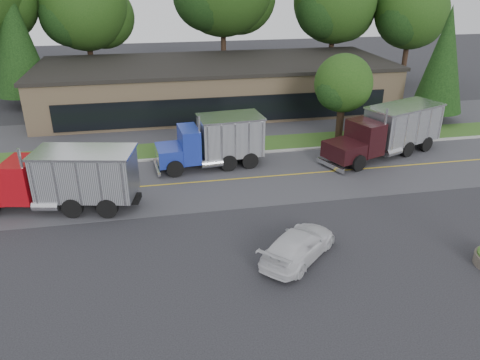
% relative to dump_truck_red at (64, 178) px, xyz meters
% --- Properties ---
extents(ground, '(140.00, 140.00, 0.00)m').
position_rel_dump_truck_red_xyz_m(ground, '(9.19, -7.05, -1.81)').
color(ground, '#35353A').
rests_on(ground, ground).
extents(road, '(60.00, 8.00, 0.02)m').
position_rel_dump_truck_red_xyz_m(road, '(9.19, 1.95, -1.81)').
color(road, '#4B4B50').
rests_on(road, ground).
extents(center_line, '(60.00, 0.12, 0.01)m').
position_rel_dump_truck_red_xyz_m(center_line, '(9.19, 1.95, -1.81)').
color(center_line, gold).
rests_on(center_line, ground).
extents(curb, '(60.00, 0.30, 0.12)m').
position_rel_dump_truck_red_xyz_m(curb, '(9.19, 6.15, -1.81)').
color(curb, '#9E9E99').
rests_on(curb, ground).
extents(grass_verge, '(60.00, 3.40, 0.03)m').
position_rel_dump_truck_red_xyz_m(grass_verge, '(9.19, 7.95, -1.81)').
color(grass_verge, '#336322').
rests_on(grass_verge, ground).
extents(far_parking, '(60.00, 7.00, 0.02)m').
position_rel_dump_truck_red_xyz_m(far_parking, '(9.19, 12.95, -1.81)').
color(far_parking, '#4B4B50').
rests_on(far_parking, ground).
extents(strip_mall, '(32.00, 12.00, 4.00)m').
position_rel_dump_truck_red_xyz_m(strip_mall, '(11.19, 18.95, 0.19)').
color(strip_mall, tan).
rests_on(strip_mall, ground).
extents(tree_far_b, '(9.09, 8.56, 12.97)m').
position_rel_dump_truck_red_xyz_m(tree_far_b, '(-0.67, 27.06, 6.47)').
color(tree_far_b, '#382619').
rests_on(tree_far_b, ground).
extents(tree_far_d, '(9.38, 8.83, 13.38)m').
position_rel_dump_truck_red_xyz_m(tree_far_d, '(25.33, 26.07, 6.73)').
color(tree_far_d, '#382619').
rests_on(tree_far_d, ground).
extents(tree_far_e, '(8.28, 7.79, 11.80)m').
position_rel_dump_truck_red_xyz_m(tree_far_e, '(33.31, 24.05, 5.72)').
color(tree_far_e, '#382619').
rests_on(tree_far_e, ground).
extents(evergreen_left, '(5.17, 5.17, 11.75)m').
position_rel_dump_truck_red_xyz_m(evergreen_left, '(-6.81, 22.95, 4.65)').
color(evergreen_left, '#382619').
rests_on(evergreen_left, ground).
extents(evergreen_right, '(4.23, 4.23, 9.61)m').
position_rel_dump_truck_red_xyz_m(evergreen_right, '(29.19, 10.95, 3.47)').
color(evergreen_right, '#382619').
rests_on(evergreen_right, ground).
extents(tree_verge, '(4.61, 4.34, 6.58)m').
position_rel_dump_truck_red_xyz_m(tree_verge, '(19.26, 8.01, 2.37)').
color(tree_verge, '#382619').
rests_on(tree_verge, ground).
extents(dump_truck_red, '(9.24, 4.27, 3.36)m').
position_rel_dump_truck_red_xyz_m(dump_truck_red, '(0.00, 0.00, 0.00)').
color(dump_truck_red, black).
rests_on(dump_truck_red, ground).
extents(dump_truck_blue, '(7.26, 3.24, 3.36)m').
position_rel_dump_truck_red_xyz_m(dump_truck_blue, '(9.03, 4.47, -0.01)').
color(dump_truck_blue, black).
rests_on(dump_truck_blue, ground).
extents(dump_truck_maroon, '(9.76, 5.76, 3.36)m').
position_rel_dump_truck_red_xyz_m(dump_truck_maroon, '(21.42, 4.29, 0.00)').
color(dump_truck_maroon, black).
rests_on(dump_truck_maroon, ground).
extents(rally_car, '(4.75, 4.69, 1.38)m').
position_rel_dump_truck_red_xyz_m(rally_car, '(11.11, -7.26, -1.12)').
color(rally_car, silver).
rests_on(rally_car, ground).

